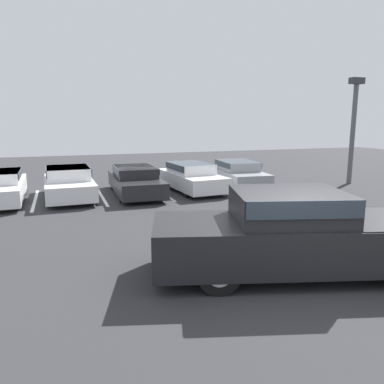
{
  "coord_description": "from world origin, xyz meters",
  "views": [
    {
      "loc": [
        -4.07,
        -5.87,
        3.14
      ],
      "look_at": [
        -0.33,
        4.66,
        1.0
      ],
      "focal_mm": 35.0,
      "sensor_mm": 36.0,
      "label": 1
    }
  ],
  "objects_px": {
    "pickup_truck": "(303,233)",
    "light_post": "(353,123)",
    "parked_sedan_d": "(191,176)",
    "parked_sedan_e": "(238,173)",
    "parked_sedan_b": "(69,182)",
    "parked_sedan_c": "(135,180)",
    "parked_sedan_a": "(0,186)"
  },
  "relations": [
    {
      "from": "parked_sedan_b",
      "to": "parked_sedan_e",
      "type": "relative_size",
      "value": 0.98
    },
    {
      "from": "light_post",
      "to": "parked_sedan_e",
      "type": "bearing_deg",
      "value": 169.58
    },
    {
      "from": "pickup_truck",
      "to": "parked_sedan_e",
      "type": "distance_m",
      "value": 10.45
    },
    {
      "from": "pickup_truck",
      "to": "parked_sedan_e",
      "type": "relative_size",
      "value": 1.47
    },
    {
      "from": "parked_sedan_d",
      "to": "parked_sedan_e",
      "type": "height_order",
      "value": "parked_sedan_d"
    },
    {
      "from": "pickup_truck",
      "to": "light_post",
      "type": "bearing_deg",
      "value": 59.98
    },
    {
      "from": "parked_sedan_b",
      "to": "parked_sedan_c",
      "type": "height_order",
      "value": "parked_sedan_b"
    },
    {
      "from": "parked_sedan_c",
      "to": "light_post",
      "type": "xyz_separation_m",
      "value": [
        10.76,
        -0.79,
        2.38
      ]
    },
    {
      "from": "parked_sedan_d",
      "to": "parked_sedan_e",
      "type": "distance_m",
      "value": 2.46
    },
    {
      "from": "parked_sedan_b",
      "to": "light_post",
      "type": "bearing_deg",
      "value": 84.82
    },
    {
      "from": "parked_sedan_a",
      "to": "parked_sedan_e",
      "type": "bearing_deg",
      "value": 88.68
    },
    {
      "from": "parked_sedan_e",
      "to": "parked_sedan_b",
      "type": "bearing_deg",
      "value": -83.65
    },
    {
      "from": "parked_sedan_c",
      "to": "parked_sedan_a",
      "type": "bearing_deg",
      "value": -91.36
    },
    {
      "from": "parked_sedan_d",
      "to": "light_post",
      "type": "distance_m",
      "value": 8.57
    },
    {
      "from": "parked_sedan_b",
      "to": "light_post",
      "type": "relative_size",
      "value": 0.83
    },
    {
      "from": "parked_sedan_b",
      "to": "pickup_truck",
      "type": "bearing_deg",
      "value": 22.5
    },
    {
      "from": "parked_sedan_a",
      "to": "light_post",
      "type": "relative_size",
      "value": 0.89
    },
    {
      "from": "pickup_truck",
      "to": "light_post",
      "type": "xyz_separation_m",
      "value": [
        9.16,
        8.82,
        2.15
      ]
    },
    {
      "from": "parked_sedan_d",
      "to": "light_post",
      "type": "xyz_separation_m",
      "value": [
        8.2,
        -0.81,
        2.36
      ]
    },
    {
      "from": "parked_sedan_a",
      "to": "parked_sedan_b",
      "type": "height_order",
      "value": "parked_sedan_b"
    },
    {
      "from": "parked_sedan_b",
      "to": "parked_sedan_d",
      "type": "distance_m",
      "value": 5.28
    },
    {
      "from": "pickup_truck",
      "to": "parked_sedan_c",
      "type": "xyz_separation_m",
      "value": [
        -1.6,
        9.6,
        -0.23
      ]
    },
    {
      "from": "parked_sedan_c",
      "to": "parked_sedan_e",
      "type": "relative_size",
      "value": 1.09
    },
    {
      "from": "light_post",
      "to": "parked_sedan_b",
      "type": "bearing_deg",
      "value": 176.34
    },
    {
      "from": "parked_sedan_a",
      "to": "parked_sedan_d",
      "type": "distance_m",
      "value": 7.84
    },
    {
      "from": "parked_sedan_e",
      "to": "light_post",
      "type": "distance_m",
      "value": 6.31
    },
    {
      "from": "parked_sedan_e",
      "to": "light_post",
      "type": "height_order",
      "value": "light_post"
    },
    {
      "from": "parked_sedan_b",
      "to": "parked_sedan_d",
      "type": "relative_size",
      "value": 0.97
    },
    {
      "from": "pickup_truck",
      "to": "light_post",
      "type": "relative_size",
      "value": 1.24
    },
    {
      "from": "pickup_truck",
      "to": "parked_sedan_d",
      "type": "bearing_deg",
      "value": 100.36
    },
    {
      "from": "light_post",
      "to": "pickup_truck",
      "type": "bearing_deg",
      "value": -136.11
    },
    {
      "from": "parked_sedan_a",
      "to": "parked_sedan_e",
      "type": "distance_m",
      "value": 10.29
    }
  ]
}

